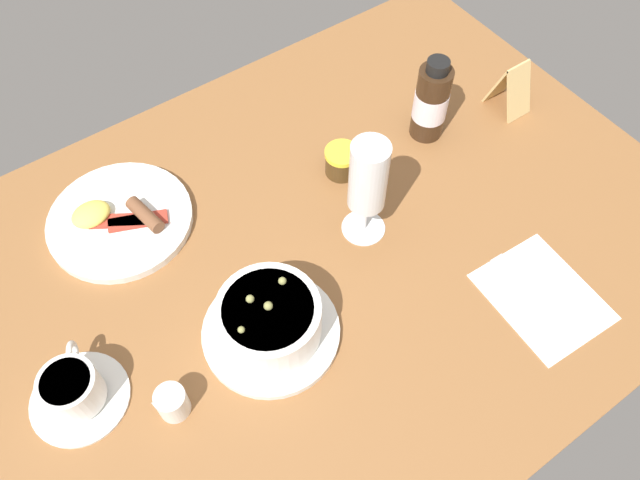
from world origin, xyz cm
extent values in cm
cube|color=brown|center=(0.00, 0.00, -1.50)|extent=(110.00, 84.00, 3.00)
cylinder|color=white|center=(-16.00, -7.57, 0.60)|extent=(19.13, 19.13, 1.20)
cylinder|color=white|center=(-16.00, -7.57, 4.45)|extent=(14.10, 14.10, 6.49)
cylinder|color=beige|center=(-16.00, -7.57, 6.89)|extent=(12.12, 12.12, 1.60)
sphere|color=#8D8D4E|center=(-12.25, -5.33, 7.79)|extent=(1.11, 1.11, 1.11)
sphere|color=#8D8D4E|center=(-17.18, -5.18, 7.79)|extent=(1.14, 1.14, 1.14)
sphere|color=#8D8D4E|center=(-15.79, -7.41, 7.79)|extent=(1.23, 1.23, 1.23)
sphere|color=#8D8D4E|center=(-20.41, -8.31, 7.79)|extent=(0.94, 0.94, 0.94)
cube|color=white|center=(19.27, -25.15, 0.15)|extent=(14.81, 17.90, 0.30)
cube|color=silver|center=(18.07, -26.15, 0.55)|extent=(1.91, 14.04, 0.50)
cube|color=silver|center=(18.07, -18.35, 0.55)|extent=(2.38, 3.71, 0.40)
cube|color=silver|center=(20.87, -26.15, 0.55)|extent=(1.66, 13.03, 0.50)
ellipsoid|color=silver|center=(20.87, -19.15, 0.60)|extent=(2.40, 4.00, 0.60)
cylinder|color=white|center=(-41.53, -1.10, 0.45)|extent=(12.99, 12.99, 0.90)
cylinder|color=white|center=(-41.53, -1.10, 3.64)|extent=(7.40, 7.40, 5.48)
cylinder|color=#3C1B14|center=(-41.53, -1.10, 5.88)|extent=(6.29, 6.29, 1.00)
torus|color=white|center=(-39.54, 3.16, 3.91)|extent=(2.25, 3.60, 3.60)
cylinder|color=white|center=(-31.94, -9.40, 2.28)|extent=(4.07, 4.07, 4.56)
cone|color=white|center=(-33.74, -9.07, 4.02)|extent=(2.27, 1.77, 2.23)
cylinder|color=white|center=(5.40, -0.59, 0.20)|extent=(6.77, 6.77, 0.40)
cylinder|color=white|center=(5.40, -0.59, 3.59)|extent=(0.80, 0.80, 6.38)
cylinder|color=white|center=(5.40, -0.59, 12.63)|extent=(5.56, 5.56, 11.69)
cylinder|color=#F5EFC9|center=(5.40, -0.59, 10.88)|extent=(4.56, 4.56, 7.02)
cylinder|color=#453016|center=(9.37, 10.67, 2.02)|extent=(5.32, 5.32, 4.04)
cylinder|color=yellow|center=(9.37, 10.67, 4.44)|extent=(5.58, 5.58, 0.80)
cylinder|color=#382314|center=(26.57, 9.52, 6.72)|extent=(5.60, 5.60, 13.44)
cylinder|color=white|center=(26.57, 9.52, 6.45)|extent=(5.71, 5.71, 5.11)
cylinder|color=black|center=(26.57, 9.52, 14.44)|extent=(3.64, 3.64, 1.99)
cylinder|color=white|center=(-24.94, 21.96, 0.70)|extent=(22.38, 22.38, 1.40)
cube|color=#AE3828|center=(-22.88, 19.42, 1.70)|extent=(9.23, 5.68, 0.60)
cube|color=#AF3828|center=(-25.22, 21.11, 1.70)|extent=(8.88, 6.86, 0.60)
cylinder|color=brown|center=(-21.59, 19.16, 2.60)|extent=(3.39, 7.28, 2.20)
ellipsoid|color=#F2D859|center=(-28.30, 24.20, 2.40)|extent=(6.00, 4.80, 2.40)
cube|color=tan|center=(42.34, 7.62, 4.67)|extent=(5.20, 3.65, 9.46)
cube|color=tan|center=(42.34, 4.34, 4.67)|extent=(5.20, 3.65, 9.46)
camera|label=1|loc=(-32.31, -42.63, 80.20)|focal=35.38mm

